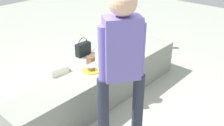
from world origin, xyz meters
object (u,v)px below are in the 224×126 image
(child_seated, at_px, (106,52))
(handbag_brown_canvas, at_px, (95,60))
(gift_bag, at_px, (98,72))
(handbag_black_leather, at_px, (83,49))
(adult_standing, at_px, (122,58))
(party_cup_red, at_px, (61,89))
(cake_box_white, at_px, (57,69))
(water_bottle_near_gift, at_px, (108,56))
(cake_plate, at_px, (91,69))

(child_seated, bearing_deg, handbag_brown_canvas, 53.89)
(gift_bag, bearing_deg, handbag_black_leather, 61.65)
(adult_standing, xyz_separation_m, party_cup_red, (0.16, 1.25, -0.96))
(adult_standing, bearing_deg, child_seated, 53.96)
(adult_standing, bearing_deg, cake_box_white, 74.88)
(cake_box_white, relative_size, handbag_brown_canvas, 1.02)
(adult_standing, xyz_separation_m, water_bottle_near_gift, (1.35, 1.44, -0.90))
(cake_plate, distance_m, gift_bag, 0.77)
(child_seated, height_order, water_bottle_near_gift, child_seated)
(cake_plate, bearing_deg, child_seated, -18.24)
(party_cup_red, xyz_separation_m, handbag_black_leather, (1.07, 0.71, 0.08))
(child_seated, distance_m, party_cup_red, 0.96)
(child_seated, height_order, cake_plate, child_seated)
(cake_box_white, xyz_separation_m, handbag_black_leather, (0.75, 0.18, 0.06))
(adult_standing, xyz_separation_m, handbag_black_leather, (1.23, 1.96, -0.88))
(cake_box_white, bearing_deg, gift_bag, -65.94)
(handbag_brown_canvas, bearing_deg, cake_plate, -136.57)
(child_seated, bearing_deg, party_cup_red, 117.13)
(child_seated, bearing_deg, gift_bag, 56.65)
(child_seated, bearing_deg, cake_plate, 161.76)
(gift_bag, distance_m, water_bottle_near_gift, 0.66)
(cake_box_white, height_order, handbag_black_leather, handbag_black_leather)
(cake_plate, bearing_deg, gift_bag, 37.90)
(child_seated, bearing_deg, handbag_black_leather, 59.81)
(adult_standing, relative_size, handbag_black_leather, 4.72)
(cake_plate, distance_m, party_cup_red, 0.73)
(gift_bag, relative_size, water_bottle_near_gift, 1.28)
(child_seated, xyz_separation_m, gift_bag, (0.31, 0.47, -0.59))
(cake_plate, height_order, cake_box_white, cake_plate)
(party_cup_red, bearing_deg, adult_standing, -97.32)
(child_seated, distance_m, gift_bag, 0.82)
(cake_box_white, xyz_separation_m, handbag_brown_canvas, (0.61, -0.29, 0.04))
(gift_bag, xyz_separation_m, party_cup_red, (-0.62, 0.14, -0.08))
(party_cup_red, bearing_deg, cake_box_white, 58.82)
(adult_standing, relative_size, cake_plate, 7.42)
(party_cup_red, bearing_deg, gift_bag, -12.44)
(cake_box_white, distance_m, handbag_black_leather, 0.78)
(child_seated, distance_m, water_bottle_near_gift, 1.33)
(child_seated, relative_size, water_bottle_near_gift, 2.16)
(adult_standing, height_order, party_cup_red, adult_standing)
(child_seated, relative_size, cake_plate, 2.16)
(cake_box_white, bearing_deg, handbag_brown_canvas, -25.08)
(party_cup_red, bearing_deg, handbag_brown_canvas, 14.76)
(handbag_black_leather, bearing_deg, cake_box_white, -166.89)
(adult_standing, distance_m, party_cup_red, 1.59)
(child_seated, relative_size, adult_standing, 0.29)
(water_bottle_near_gift, relative_size, cake_box_white, 0.71)
(cake_plate, xyz_separation_m, party_cup_red, (-0.10, 0.54, -0.48))
(handbag_black_leather, height_order, handbag_brown_canvas, handbag_black_leather)
(party_cup_red, height_order, handbag_brown_canvas, handbag_brown_canvas)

